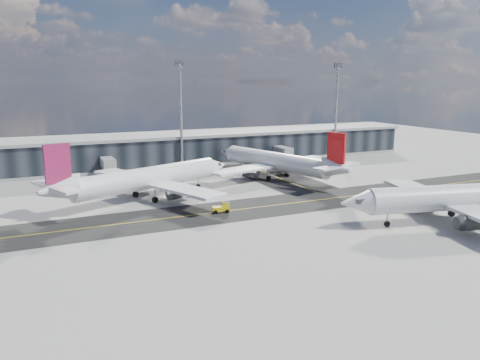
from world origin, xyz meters
The scene contains 9 objects.
ground centered at (0.00, 0.00, 0.00)m, with size 300.00×300.00×0.00m, color gray.
taxiway_lanes centered at (3.91, 10.74, 0.01)m, with size 180.00×63.00×0.03m.
terminal_concourse centered at (0.04, 54.93, 4.09)m, with size 152.00×19.80×8.80m.
floodlight_masts centered at (0.00, 48.00, 15.61)m, with size 102.50×0.70×28.90m.
airliner_af centered at (-16.70, 18.64, 4.32)m, with size 42.38×36.65×13.08m.
airliner_redtail centered at (17.29, 26.11, 4.23)m, with size 36.59×42.47×12.80m.
airliner_near centered at (28.41, -18.67, 4.30)m, with size 43.65×37.49×13.02m.
baggage_tug centered at (-6.45, 3.40, 0.98)m, with size 3.40×2.24×1.96m.
service_van centered at (2.17, 44.00, 0.81)m, with size 2.70×5.85×1.63m, color white.
Camera 1 is at (-37.39, -72.63, 23.34)m, focal length 35.00 mm.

